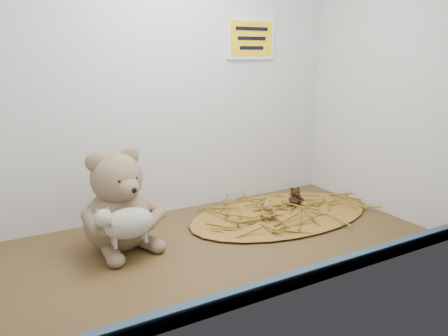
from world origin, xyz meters
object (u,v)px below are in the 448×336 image
main_teddy (117,200)px  mini_teddy_brown (295,196)px  mini_teddy_tan (267,209)px  toy_lamb (129,223)px

main_teddy → mini_teddy_brown: bearing=-11.8°
main_teddy → mini_teddy_tan: size_ratio=4.17×
mini_teddy_brown → main_teddy: bearing=-172.9°
toy_lamb → main_teddy: bearing=90.0°
toy_lamb → mini_teddy_brown: 60.83cm
main_teddy → toy_lamb: (0.00, -9.61, -3.15)cm
main_teddy → toy_lamb: bearing=-102.7°
main_teddy → mini_teddy_brown: size_ratio=4.07×
main_teddy → mini_teddy_brown: 60.30cm
toy_lamb → mini_teddy_brown: bearing=10.0°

